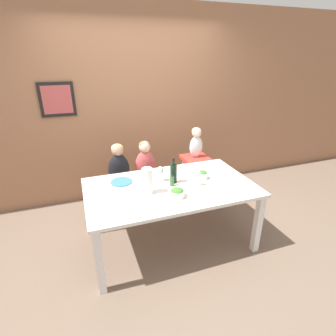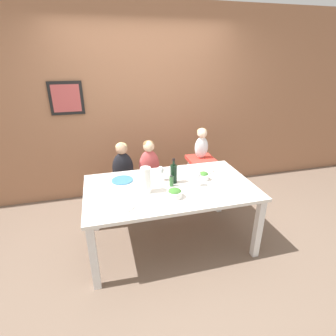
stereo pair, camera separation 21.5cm
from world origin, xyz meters
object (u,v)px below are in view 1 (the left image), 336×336
person_child_center (145,162)px  dinner_plate_front_left (126,208)px  person_child_left (119,165)px  wine_bottle (173,173)px  dinner_plate_back_right (201,169)px  salad_bowl_large (177,193)px  chair_far_left (121,190)px  salad_bowl_small (202,175)px  chair_right_highchair (195,167)px  wine_glass_near (198,175)px  dinner_plate_back_left (122,182)px  paper_towel_roll (147,181)px  wine_glass_far (160,171)px  chair_far_center (146,186)px  person_baby_right (196,141)px

person_child_center → dinner_plate_front_left: size_ratio=2.37×
person_child_left → dinner_plate_front_left: size_ratio=2.37×
person_child_left → wine_bottle: same height
dinner_plate_back_right → salad_bowl_large: bearing=-134.7°
chair_far_left → salad_bowl_small: (0.83, -0.70, 0.40)m
salad_bowl_large → salad_bowl_small: (0.42, 0.30, 0.00)m
chair_far_left → chair_right_highchair: 1.10m
wine_glass_near → dinner_plate_front_left: 0.86m
dinner_plate_back_left → salad_bowl_large: bearing=-47.7°
salad_bowl_small → dinner_plate_back_right: (0.10, 0.23, -0.04)m
paper_towel_roll → wine_glass_far: paper_towel_roll is taller
chair_far_center → dinner_plate_back_left: bearing=-129.3°
salad_bowl_large → dinner_plate_front_left: salad_bowl_large is taller
dinner_plate_back_right → chair_right_highchair: bearing=72.6°
chair_far_center → paper_towel_roll: (-0.19, -0.82, 0.49)m
person_baby_right → salad_bowl_large: person_baby_right is taller
person_child_left → wine_glass_near: person_child_left is taller
wine_bottle → paper_towel_roll: 0.36m
paper_towel_roll → dinner_plate_front_left: (-0.27, -0.22, -0.13)m
person_baby_right → chair_right_highchair: bearing=-90.0°
wine_glass_near → dinner_plate_front_left: (-0.82, -0.21, -0.12)m
chair_far_center → person_child_center: bearing=90.0°
chair_far_center → dinner_plate_front_left: bearing=-113.9°
chair_far_center → chair_right_highchair: (0.73, -0.00, 0.17)m
person_baby_right → wine_glass_near: 0.92m
wine_glass_near → salad_bowl_large: size_ratio=1.15×
chair_far_left → person_child_left: size_ratio=0.80×
dinner_plate_back_right → person_baby_right: bearing=72.7°
wine_glass_far → salad_bowl_small: wine_glass_far is taller
paper_towel_roll → salad_bowl_small: (0.68, 0.12, -0.09)m
chair_far_center → wine_glass_far: 0.76m
wine_glass_near → person_child_left: bearing=130.5°
chair_right_highchair → wine_bottle: size_ratio=2.50×
paper_towel_roll → wine_glass_near: (0.55, -0.01, -0.02)m
person_child_left → person_baby_right: 1.10m
chair_right_highchair → salad_bowl_large: bearing=-124.0°
salad_bowl_small → dinner_plate_front_left: size_ratio=0.52×
salad_bowl_large → dinner_plate_back_right: size_ratio=0.63×
paper_towel_roll → dinner_plate_back_left: (-0.21, 0.33, -0.13)m
chair_far_center → person_child_center: person_child_center is taller
person_baby_right → wine_glass_far: 0.94m
wine_glass_near → dinner_plate_front_left: wine_glass_near is taller
chair_far_center → dinner_plate_back_left: 0.73m
salad_bowl_large → dinner_plate_back_left: salad_bowl_large is taller
chair_right_highchair → person_child_center: bearing=179.9°
chair_far_center → paper_towel_roll: paper_towel_roll is taller
dinner_plate_front_left → wine_glass_far: bearing=43.0°
dinner_plate_front_left → dinner_plate_back_right: same height
chair_far_left → dinner_plate_back_left: size_ratio=1.90×
chair_right_highchair → salad_bowl_large: size_ratio=4.70×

